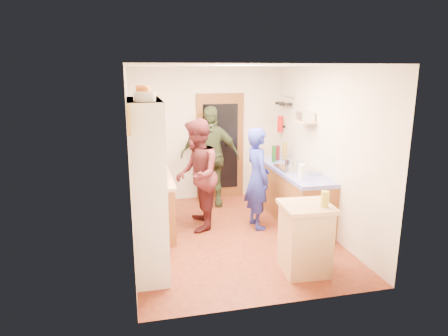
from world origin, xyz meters
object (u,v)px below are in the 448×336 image
object	(u,v)px
right_counter_base	(291,195)
island_base	(305,240)
hutch_body	(148,187)
person_hob	(260,179)
person_back	(211,156)
person_left	(199,174)

from	to	relation	value
right_counter_base	island_base	distance (m)	1.95
hutch_body	island_base	world-z (taller)	hutch_body
right_counter_base	person_hob	distance (m)	0.84
person_back	person_hob	bearing A→B (deg)	-57.35
hutch_body	person_hob	size ratio (longest dim) A/B	1.32
person_left	person_back	bearing A→B (deg)	167.69
right_counter_base	person_hob	xyz separation A→B (m)	(-0.68, -0.28, 0.41)
right_counter_base	hutch_body	bearing A→B (deg)	-152.53
hutch_body	island_base	size ratio (longest dim) A/B	2.56
island_base	person_left	bearing A→B (deg)	120.67
island_base	person_hob	distance (m)	1.63
island_base	person_left	distance (m)	2.13
person_back	island_base	bearing A→B (deg)	-67.50
hutch_body	island_base	bearing A→B (deg)	-16.26
right_counter_base	person_back	xyz separation A→B (m)	(-1.23, 1.02, 0.53)
person_left	person_back	distance (m)	1.17
right_counter_base	person_left	bearing A→B (deg)	-177.54
person_hob	person_left	xyz separation A→B (m)	(-0.96, 0.21, 0.07)
person_left	person_back	world-z (taller)	person_back
island_base	person_back	xyz separation A→B (m)	(-0.65, 2.88, 0.52)
right_counter_base	person_hob	world-z (taller)	person_hob
hutch_body	island_base	distance (m)	2.11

